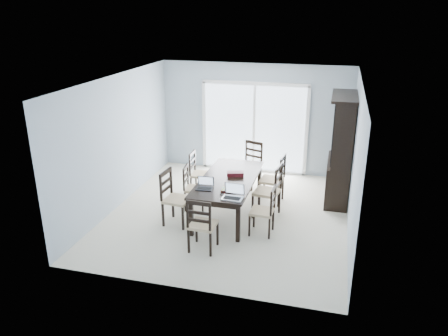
{
  "coord_description": "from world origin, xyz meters",
  "views": [
    {
      "loc": [
        1.87,
        -7.46,
        3.81
      ],
      "look_at": [
        -0.09,
        0.0,
        0.94
      ],
      "focal_mm": 35.0,
      "sensor_mm": 36.0,
      "label": 1
    }
  ],
  "objects": [
    {
      "name": "floor",
      "position": [
        0.0,
        0.0,
        0.0
      ],
      "size": [
        5.0,
        5.0,
        0.0
      ],
      "primitive_type": "plane",
      "color": "beige",
      "rests_on": "ground"
    },
    {
      "name": "ceiling",
      "position": [
        0.0,
        0.0,
        2.6
      ],
      "size": [
        5.0,
        5.0,
        0.0
      ],
      "primitive_type": "plane",
      "rotation": [
        3.14,
        0.0,
        0.0
      ],
      "color": "white",
      "rests_on": "back_wall"
    },
    {
      "name": "back_wall",
      "position": [
        0.0,
        2.5,
        1.3
      ],
      "size": [
        4.5,
        0.02,
        2.6
      ],
      "primitive_type": "cube",
      "color": "#9BABB9",
      "rests_on": "floor"
    },
    {
      "name": "wall_left",
      "position": [
        -2.25,
        0.0,
        1.3
      ],
      "size": [
        0.02,
        5.0,
        2.6
      ],
      "primitive_type": "cube",
      "color": "#9BABB9",
      "rests_on": "floor"
    },
    {
      "name": "wall_right",
      "position": [
        2.25,
        0.0,
        1.3
      ],
      "size": [
        0.02,
        5.0,
        2.6
      ],
      "primitive_type": "cube",
      "color": "#9BABB9",
      "rests_on": "floor"
    },
    {
      "name": "balcony",
      "position": [
        0.0,
        3.5,
        -0.05
      ],
      "size": [
        4.5,
        2.0,
        0.1
      ],
      "primitive_type": "cube",
      "color": "gray",
      "rests_on": "ground"
    },
    {
      "name": "railing",
      "position": [
        0.0,
        4.5,
        0.55
      ],
      "size": [
        4.5,
        0.06,
        1.1
      ],
      "primitive_type": "cube",
      "color": "#99999E",
      "rests_on": "balcony"
    },
    {
      "name": "dining_table",
      "position": [
        0.0,
        0.0,
        0.67
      ],
      "size": [
        1.0,
        2.2,
        0.75
      ],
      "color": "black",
      "rests_on": "floor"
    },
    {
      "name": "china_hutch",
      "position": [
        2.02,
        1.25,
        1.07
      ],
      "size": [
        0.5,
        1.38,
        2.2
      ],
      "color": "black",
      "rests_on": "floor"
    },
    {
      "name": "sliding_door",
      "position": [
        0.0,
        2.48,
        1.09
      ],
      "size": [
        2.52,
        0.05,
        2.18
      ],
      "color": "silver",
      "rests_on": "floor"
    },
    {
      "name": "chair_left_near",
      "position": [
        -0.91,
        -0.62,
        0.62
      ],
      "size": [
        0.5,
        0.49,
        1.18
      ],
      "rotation": [
        0.0,
        0.0,
        -1.67
      ],
      "color": "black",
      "rests_on": "floor"
    },
    {
      "name": "chair_left_mid",
      "position": [
        -0.78,
        0.07,
        0.54
      ],
      "size": [
        0.44,
        0.43,
        1.03
      ],
      "rotation": [
        0.0,
        0.0,
        -1.46
      ],
      "color": "black",
      "rests_on": "floor"
    },
    {
      "name": "chair_left_far",
      "position": [
        -0.9,
        0.82,
        0.57
      ],
      "size": [
        0.43,
        0.41,
        1.07
      ],
      "rotation": [
        0.0,
        0.0,
        -1.54
      ],
      "color": "black",
      "rests_on": "floor"
    },
    {
      "name": "chair_right_near",
      "position": [
        0.84,
        -0.6,
        0.55
      ],
      "size": [
        0.42,
        0.41,
        1.04
      ],
      "rotation": [
        0.0,
        0.0,
        1.53
      ],
      "color": "black",
      "rests_on": "floor"
    },
    {
      "name": "chair_right_mid",
      "position": [
        0.82,
        0.1,
        0.64
      ],
      "size": [
        0.52,
        0.51,
        1.21
      ],
      "rotation": [
        0.0,
        0.0,
        1.44
      ],
      "color": "black",
      "rests_on": "floor"
    },
    {
      "name": "chair_right_far",
      "position": [
        0.81,
        0.76,
        0.62
      ],
      "size": [
        0.49,
        0.48,
        1.18
      ],
      "rotation": [
        0.0,
        0.0,
        1.48
      ],
      "color": "black",
      "rests_on": "floor"
    },
    {
      "name": "chair_end_near",
      "position": [
        -0.08,
        -1.48,
        0.59
      ],
      "size": [
        0.43,
        0.44,
        1.11
      ],
      "rotation": [
        0.0,
        0.0,
        -0.03
      ],
      "color": "black",
      "rests_on": "floor"
    },
    {
      "name": "chair_end_far",
      "position": [
        0.13,
        1.56,
        0.62
      ],
      "size": [
        0.56,
        0.57,
        1.17
      ],
      "rotation": [
        0.0,
        0.0,
        2.8
      ],
      "color": "black",
      "rests_on": "floor"
    },
    {
      "name": "laptop_dark",
      "position": [
        -0.29,
        -0.62,
        0.8
      ],
      "size": [
        0.31,
        0.23,
        0.2
      ],
      "rotation": [
        0.0,
        0.0,
        0.09
      ],
      "color": "black",
      "rests_on": "dining_table"
    },
    {
      "name": "laptop_silver",
      "position": [
        0.29,
        -0.91,
        0.81
      ],
      "size": [
        0.36,
        0.26,
        0.24
      ],
      "rotation": [
        0.0,
        0.0,
        -0.05
      ],
      "color": "#B8B8BB",
      "rests_on": "dining_table"
    },
    {
      "name": "book_stack",
      "position": [
        0.15,
        -0.6,
        0.77
      ],
      "size": [
        0.27,
        0.22,
        0.04
      ],
      "rotation": [
        0.0,
        0.0,
        -0.03
      ],
      "color": "maroon",
      "rests_on": "dining_table"
    },
    {
      "name": "cell_phone",
      "position": [
        0.09,
        -0.8,
        0.76
      ],
      "size": [
        0.11,
        0.09,
        0.01
      ],
      "primitive_type": "cube",
      "rotation": [
        0.0,
        0.0,
        -0.6
      ],
      "color": "black",
      "rests_on": "dining_table"
    },
    {
      "name": "game_box",
      "position": [
        0.1,
        0.14,
        0.79
      ],
      "size": [
        0.34,
        0.23,
        0.08
      ],
      "primitive_type": "cube",
      "rotation": [
        0.0,
        0.0,
        0.27
      ],
      "color": "#460E0F",
      "rests_on": "dining_table"
    },
    {
      "name": "hot_tub",
      "position": [
        -0.77,
        3.66,
        0.49
      ],
      "size": [
        2.24,
        2.1,
        0.98
      ],
      "rotation": [
        0.0,
        0.0,
        -0.25
      ],
      "color": "maroon",
      "rests_on": "balcony"
    }
  ]
}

